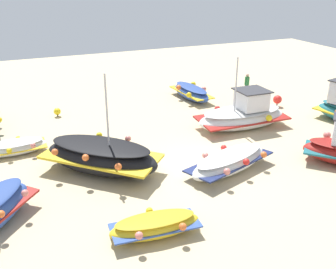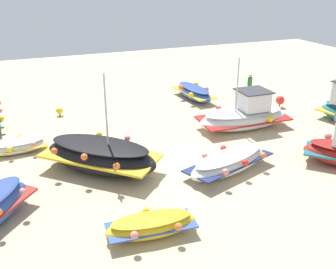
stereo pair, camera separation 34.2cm
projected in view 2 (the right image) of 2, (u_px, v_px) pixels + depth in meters
The scene contains 10 objects.
ground_plane at pixel (200, 167), 17.70m from camera, with size 54.48×54.48×0.00m, color #C6B289.
fishing_boat_1 at pixel (194, 92), 26.79m from camera, with size 1.98×4.04×1.00m.
fishing_boat_2 at pixel (229, 162), 17.17m from camera, with size 4.66×2.90×0.95m.
fishing_boat_3 at pixel (100, 156), 17.08m from camera, with size 5.26×5.19×4.44m.
fishing_boat_5 at pixel (151, 225), 13.04m from camera, with size 3.16×1.65×0.76m.
fishing_boat_6 at pixel (15, 146), 18.96m from camera, with size 3.09×1.60×0.72m.
fishing_boat_7 at pixel (245, 115), 21.85m from camera, with size 5.32×2.73×4.04m.
person_walking at pixel (250, 84), 26.96m from camera, with size 0.32×0.32×1.64m.
mooring_buoy_0 at pixel (280, 100), 25.21m from camera, with size 0.56×0.56×0.75m.
mooring_buoy_1 at pixel (59, 111), 23.78m from camera, with size 0.42×0.42×0.53m.
Camera 2 is at (7.20, 14.09, 8.19)m, focal length 42.21 mm.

